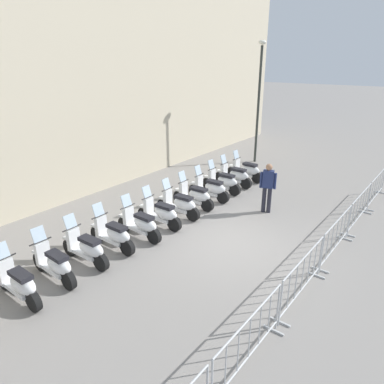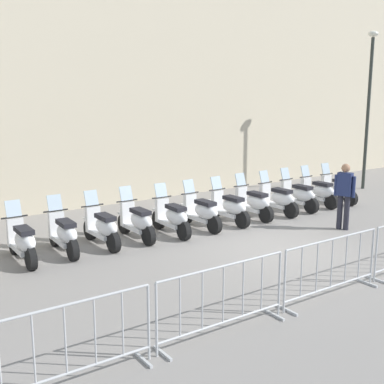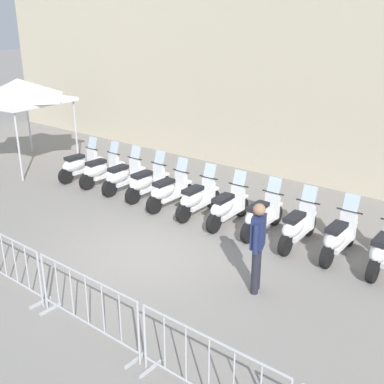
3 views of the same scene
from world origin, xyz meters
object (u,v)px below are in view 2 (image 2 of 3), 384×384
(motorcycle_11, at_px, (338,189))
(street_lamp, at_px, (369,95))
(motorcycle_7, at_px, (253,203))
(motorcycle_8, at_px, (277,199))
(barrier_segment_2, at_px, (331,268))
(motorcycle_5, at_px, (201,212))
(motorcycle_6, at_px, (229,208))
(barrier_segment_0, at_px, (66,347))
(officer_near_row_end, at_px, (344,193))
(motorcycle_1, at_px, (64,234))
(motorcycle_0, at_px, (22,242))
(motorcycle_2, at_px, (103,228))
(motorcycle_3, at_px, (137,222))
(barrier_segment_1, at_px, (223,300))
(motorcycle_9, at_px, (298,196))
(motorcycle_4, at_px, (172,217))
(motorcycle_10, at_px, (318,192))

(motorcycle_11, height_order, street_lamp, street_lamp)
(motorcycle_7, xyz_separation_m, motorcycle_8, (0.91, -0.13, 0.00))
(barrier_segment_2, bearing_deg, motorcycle_5, 74.89)
(motorcycle_5, height_order, motorcycle_6, same)
(motorcycle_7, height_order, barrier_segment_0, motorcycle_7)
(barrier_segment_0, bearing_deg, motorcycle_5, 35.01)
(officer_near_row_end, bearing_deg, motorcycle_1, 155.57)
(motorcycle_6, xyz_separation_m, motorcycle_11, (4.57, -0.44, 0.00))
(motorcycle_0, xyz_separation_m, motorcycle_2, (1.84, -0.13, 0.00))
(motorcycle_3, height_order, motorcycle_5, same)
(barrier_segment_1, xyz_separation_m, barrier_segment_2, (2.36, -0.27, 0.00))
(motorcycle_5, distance_m, motorcycle_9, 3.68)
(barrier_segment_1, xyz_separation_m, street_lamp, (12.05, 4.68, 2.91))
(motorcycle_0, height_order, motorcycle_6, same)
(motorcycle_8, bearing_deg, motorcycle_4, 174.46)
(motorcycle_10, distance_m, barrier_segment_2, 7.28)
(motorcycle_5, xyz_separation_m, barrier_segment_1, (-3.64, -4.47, 0.07))
(motorcycle_6, xyz_separation_m, barrier_segment_1, (-4.55, -4.36, 0.07))
(motorcycle_2, height_order, motorcycle_7, same)
(motorcycle_0, relative_size, motorcycle_11, 1.00)
(motorcycle_5, bearing_deg, motorcycle_6, -7.05)
(motorcycle_0, height_order, barrier_segment_2, motorcycle_0)
(motorcycle_11, bearing_deg, motorcycle_10, 171.81)
(officer_near_row_end, bearing_deg, motorcycle_6, 128.61)
(motorcycle_5, height_order, motorcycle_7, same)
(motorcycle_7, xyz_separation_m, motorcycle_10, (2.75, -0.27, 0.00))
(motorcycle_3, bearing_deg, officer_near_row_end, -30.88)
(motorcycle_1, distance_m, motorcycle_3, 1.84)
(motorcycle_1, height_order, motorcycle_4, same)
(motorcycle_10, bearing_deg, motorcycle_8, 175.79)
(motorcycle_9, xyz_separation_m, barrier_segment_2, (-4.95, -4.41, 0.07))
(motorcycle_7, relative_size, officer_near_row_end, 1.00)
(motorcycle_9, height_order, officer_near_row_end, officer_near_row_end)
(motorcycle_3, height_order, motorcycle_9, same)
(motorcycle_1, height_order, officer_near_row_end, officer_near_row_end)
(motorcycle_0, relative_size, barrier_segment_1, 0.76)
(motorcycle_10, bearing_deg, motorcycle_0, 174.15)
(motorcycle_8, xyz_separation_m, street_lamp, (5.66, 0.50, 2.99))
(motorcycle_6, relative_size, motorcycle_7, 1.00)
(motorcycle_1, distance_m, motorcycle_4, 2.76)
(motorcycle_1, bearing_deg, motorcycle_2, -5.61)
(motorcycle_0, relative_size, barrier_segment_0, 0.76)
(motorcycle_9, bearing_deg, motorcycle_8, 176.83)
(motorcycle_8, xyz_separation_m, barrier_segment_1, (-6.38, -4.18, 0.07))
(motorcycle_3, distance_m, motorcycle_10, 6.44)
(motorcycle_2, bearing_deg, motorcycle_3, -5.20)
(motorcycle_7, relative_size, barrier_segment_2, 0.76)
(motorcycle_0, relative_size, motorcycle_10, 1.00)
(street_lamp, bearing_deg, motorcycle_0, 178.66)
(motorcycle_6, relative_size, motorcycle_8, 1.00)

